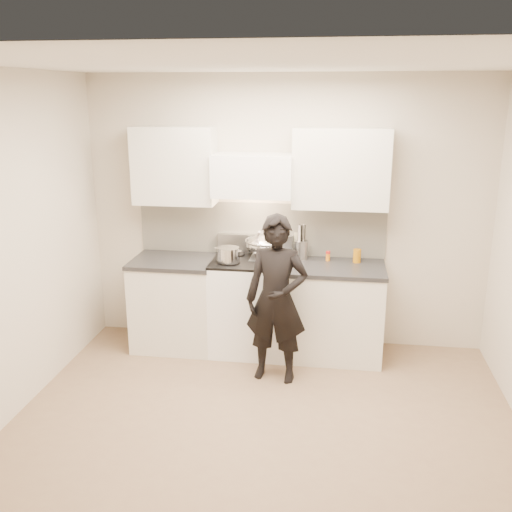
# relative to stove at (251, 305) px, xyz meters

# --- Properties ---
(ground_plane) EXTENTS (4.00, 4.00, 0.00)m
(ground_plane) POSITION_rel_stove_xyz_m (0.30, -1.42, -0.47)
(ground_plane) COLOR #81694C
(room_shell) EXTENTS (4.04, 3.54, 2.70)m
(room_shell) POSITION_rel_stove_xyz_m (0.24, -1.05, 1.12)
(room_shell) COLOR beige
(room_shell) RESTS_ON ground
(stove) EXTENTS (0.76, 0.65, 0.96)m
(stove) POSITION_rel_stove_xyz_m (0.00, 0.00, 0.00)
(stove) COLOR white
(stove) RESTS_ON ground
(counter_right) EXTENTS (0.92, 0.67, 0.92)m
(counter_right) POSITION_rel_stove_xyz_m (0.83, 0.00, -0.01)
(counter_right) COLOR silver
(counter_right) RESTS_ON ground
(counter_left) EXTENTS (0.82, 0.67, 0.92)m
(counter_left) POSITION_rel_stove_xyz_m (-0.78, 0.00, -0.01)
(counter_left) COLOR silver
(counter_left) RESTS_ON ground
(wok) EXTENTS (0.39, 0.48, 0.32)m
(wok) POSITION_rel_stove_xyz_m (0.12, 0.12, 0.59)
(wok) COLOR silver
(wok) RESTS_ON stove
(stock_pot) EXTENTS (0.28, 0.26, 0.14)m
(stock_pot) POSITION_rel_stove_xyz_m (-0.20, -0.14, 0.55)
(stock_pot) COLOR silver
(stock_pot) RESTS_ON stove
(utensil_crock) EXTENTS (0.13, 0.13, 0.35)m
(utensil_crock) POSITION_rel_stove_xyz_m (0.47, 0.19, 0.55)
(utensil_crock) COLOR #A6A6A6
(utensil_crock) RESTS_ON counter_right
(spice_jar) EXTENTS (0.04, 0.04, 0.10)m
(spice_jar) POSITION_rel_stove_xyz_m (0.74, 0.16, 0.49)
(spice_jar) COLOR orange
(spice_jar) RESTS_ON counter_right
(oil_glass) EXTENTS (0.08, 0.08, 0.13)m
(oil_glass) POSITION_rel_stove_xyz_m (1.02, 0.14, 0.51)
(oil_glass) COLOR #B16D0A
(oil_glass) RESTS_ON counter_right
(person) EXTENTS (0.59, 0.42, 1.52)m
(person) POSITION_rel_stove_xyz_m (0.31, -0.56, 0.28)
(person) COLOR black
(person) RESTS_ON ground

